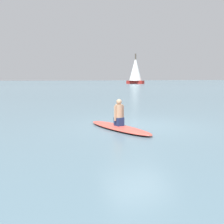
# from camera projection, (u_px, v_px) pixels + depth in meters

# --- Properties ---
(ground_plane) EXTENTS (400.00, 400.00, 0.00)m
(ground_plane) POSITION_uv_depth(u_px,v_px,m) (138.00, 125.00, 10.11)
(ground_plane) COLOR slate
(surfboard) EXTENTS (3.32, 1.37, 0.13)m
(surfboard) POSITION_uv_depth(u_px,v_px,m) (119.00, 127.00, 9.29)
(surfboard) COLOR #D84C3F
(surfboard) RESTS_ON ground
(person_paddler) EXTENTS (0.34, 0.39, 0.90)m
(person_paddler) POSITION_uv_depth(u_px,v_px,m) (119.00, 114.00, 9.23)
(person_paddler) COLOR navy
(person_paddler) RESTS_ON surfboard
(sailboat_near_right) EXTENTS (5.45, 5.34, 9.24)m
(sailboat_near_right) POSITION_uv_depth(u_px,v_px,m) (135.00, 70.00, 85.18)
(sailboat_near_right) COLOR maroon
(sailboat_near_right) RESTS_ON ground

